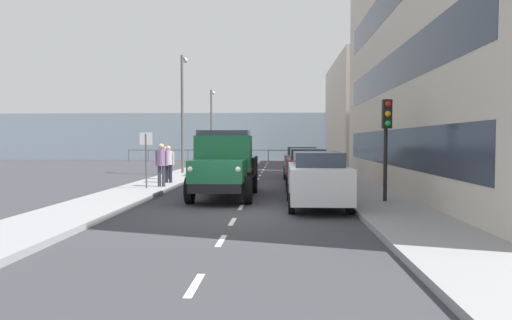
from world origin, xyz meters
TOP-DOWN VIEW (x-y plane):
  - ground_plane at (0.00, -11.20)m, footprint 80.00×80.00m
  - sidewalk_left at (-4.44, -11.20)m, footprint 2.26×43.81m
  - sidewalk_right at (4.44, -11.20)m, footprint 2.26×43.81m
  - road_centreline_markings at (0.00, -10.78)m, footprint 0.12×40.46m
  - building_terrace at (-9.02, -5.85)m, footprint 6.95×21.44m
  - building_far_block at (-9.03, -25.32)m, footprint 6.94×14.12m
  - sea_horizon at (0.00, -36.11)m, footprint 80.00×0.80m
  - seawall_railing at (-0.00, -32.51)m, footprint 28.08×0.08m
  - truck_vintage_green at (0.80, -3.42)m, footprint 2.17×5.64m
  - car_white_kerbside_near at (-2.36, -1.57)m, footprint 1.82×4.58m
  - car_maroon_kerbside_1 at (-2.36, -7.14)m, footprint 1.81×4.43m
  - car_grey_kerbside_2 at (-2.36, -12.81)m, footprint 1.93×4.29m
  - car_silver_oppositeside_0 at (2.36, -13.78)m, footprint 1.97×4.46m
  - car_red_oppositeside_1 at (2.36, -19.72)m, footprint 1.86×3.98m
  - car_black_oppositeside_2 at (2.36, -25.57)m, footprint 1.98×3.96m
  - pedestrian_in_dark_coat at (3.75, -6.10)m, footprint 0.53×0.34m
  - pedestrian_near_railing at (3.89, -7.88)m, footprint 0.53×0.34m
  - pedestrian_with_bag at (4.49, -9.75)m, footprint 0.53×0.34m
  - traffic_light_near at (-4.54, -1.82)m, footprint 0.28×0.41m
  - lamp_post_promenade at (4.63, -14.47)m, footprint 0.32×1.14m
  - lamp_post_far at (4.43, -24.68)m, footprint 0.32×1.14m
  - street_sign at (4.18, -5.39)m, footprint 0.50×0.07m

SIDE VIEW (x-z plane):
  - ground_plane at x=0.00m, z-range 0.00..0.00m
  - road_centreline_markings at x=0.00m, z-range 0.00..0.01m
  - sidewalk_left at x=-4.44m, z-range 0.00..0.15m
  - sidewalk_right at x=4.44m, z-range 0.00..0.15m
  - car_red_oppositeside_1 at x=2.36m, z-range 0.03..1.75m
  - car_black_oppositeside_2 at x=2.36m, z-range 0.04..1.76m
  - car_maroon_kerbside_1 at x=-2.36m, z-range 0.04..1.76m
  - car_grey_kerbside_2 at x=-2.36m, z-range 0.04..1.76m
  - car_white_kerbside_near at x=-2.36m, z-range 0.04..1.76m
  - car_silver_oppositeside_0 at x=2.36m, z-range 0.04..1.76m
  - seawall_railing at x=0.00m, z-range 0.32..1.52m
  - pedestrian_with_bag at x=4.49m, z-range 0.29..1.91m
  - pedestrian_near_railing at x=3.89m, z-range 0.30..1.98m
  - truck_vintage_green at x=0.80m, z-range -0.04..2.39m
  - pedestrian_in_dark_coat at x=3.75m, z-range 0.32..2.11m
  - street_sign at x=4.18m, z-range 0.56..2.81m
  - traffic_light_near at x=-4.54m, z-range 0.87..4.07m
  - sea_horizon at x=0.00m, z-range 0.00..5.00m
  - lamp_post_far at x=4.43m, z-range 0.76..6.82m
  - building_far_block at x=-9.03m, z-range 0.00..8.48m
  - lamp_post_promenade at x=4.63m, z-range 0.78..7.76m
  - building_terrace at x=-9.02m, z-range 0.00..11.90m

